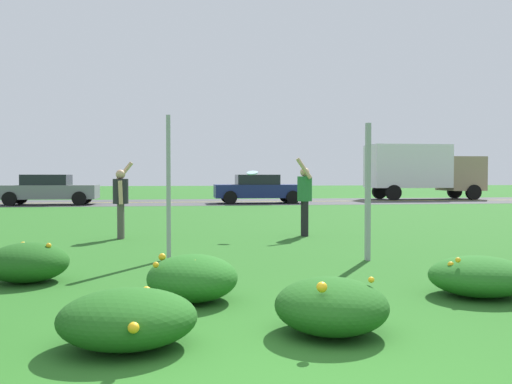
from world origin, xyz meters
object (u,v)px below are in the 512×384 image
object	(u,v)px
person_thrower_dark_shirt	(121,197)
car_gray_center_left	(49,189)
sign_post_near_path	(169,187)
person_catcher_green_shirt	(305,195)
car_navy_center_right	(259,189)
box_truck_tan	(422,169)
sign_post_by_roadside	(368,192)
frisbee_pale_blue	(252,173)

from	to	relation	value
person_thrower_dark_shirt	car_gray_center_left	bearing A→B (deg)	108.05
sign_post_near_path	car_gray_center_left	xyz separation A→B (m)	(-6.02, 18.31, -0.46)
person_catcher_green_shirt	car_gray_center_left	size ratio (longest dim) A/B	0.40
sign_post_near_path	car_navy_center_right	distance (m)	18.78
sign_post_near_path	box_truck_tan	bearing A→B (deg)	56.25
car_gray_center_left	sign_post_near_path	bearing A→B (deg)	-71.79
person_thrower_dark_shirt	car_navy_center_right	xyz separation A→B (m)	(5.29, 15.08, -0.18)
sign_post_by_roadside	person_thrower_dark_shirt	bearing A→B (deg)	139.04
frisbee_pale_blue	car_gray_center_left	world-z (taller)	frisbee_pale_blue
sign_post_near_path	sign_post_by_roadside	world-z (taller)	sign_post_near_path
person_thrower_dark_shirt	car_gray_center_left	distance (m)	15.87
sign_post_near_path	sign_post_by_roadside	distance (m)	3.30
box_truck_tan	sign_post_near_path	bearing A→B (deg)	-123.75
car_gray_center_left	box_truck_tan	size ratio (longest dim) A/B	0.67
sign_post_near_path	car_navy_center_right	size ratio (longest dim) A/B	0.53
frisbee_pale_blue	car_navy_center_right	xyz separation A→B (m)	(2.37, 15.23, -0.73)
car_gray_center_left	box_truck_tan	bearing A→B (deg)	9.03
box_truck_tan	sign_post_by_roadside	bearing A→B (deg)	-116.76
car_navy_center_right	box_truck_tan	world-z (taller)	box_truck_tan
sign_post_near_path	frisbee_pale_blue	xyz separation A→B (m)	(1.82, 3.08, 0.26)
person_catcher_green_shirt	car_navy_center_right	world-z (taller)	person_catcher_green_shirt
car_gray_center_left	box_truck_tan	xyz separation A→B (m)	(20.43, 3.25, 1.06)
sign_post_by_roadside	person_catcher_green_shirt	bearing A→B (deg)	93.02
sign_post_near_path	car_gray_center_left	world-z (taller)	sign_post_near_path
sign_post_near_path	frisbee_pale_blue	distance (m)	3.59
frisbee_pale_blue	car_gray_center_left	xyz separation A→B (m)	(-7.84, 15.23, -0.73)
sign_post_by_roadside	frisbee_pale_blue	distance (m)	3.92
person_thrower_dark_shirt	car_gray_center_left	xyz separation A→B (m)	(-4.92, 15.08, -0.18)
person_thrower_dark_shirt	frisbee_pale_blue	distance (m)	2.98
sign_post_near_path	frisbee_pale_blue	bearing A→B (deg)	59.40
sign_post_by_roadside	person_thrower_dark_shirt	size ratio (longest dim) A/B	1.31
car_gray_center_left	box_truck_tan	distance (m)	20.71
sign_post_near_path	car_navy_center_right	bearing A→B (deg)	77.12
car_navy_center_right	box_truck_tan	bearing A→B (deg)	17.63
person_catcher_green_shirt	sign_post_by_roadside	bearing A→B (deg)	-86.98
sign_post_by_roadside	car_navy_center_right	size ratio (longest dim) A/B	0.50
car_navy_center_right	car_gray_center_left	bearing A→B (deg)	180.00
person_catcher_green_shirt	person_thrower_dark_shirt	bearing A→B (deg)	179.46
sign_post_near_path	sign_post_by_roadside	xyz separation A→B (m)	(3.25, -0.56, -0.07)
box_truck_tan	car_navy_center_right	bearing A→B (deg)	-162.37
sign_post_near_path	box_truck_tan	xyz separation A→B (m)	(14.40, 21.55, 0.60)
sign_post_by_roadside	frisbee_pale_blue	size ratio (longest dim) A/B	8.45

